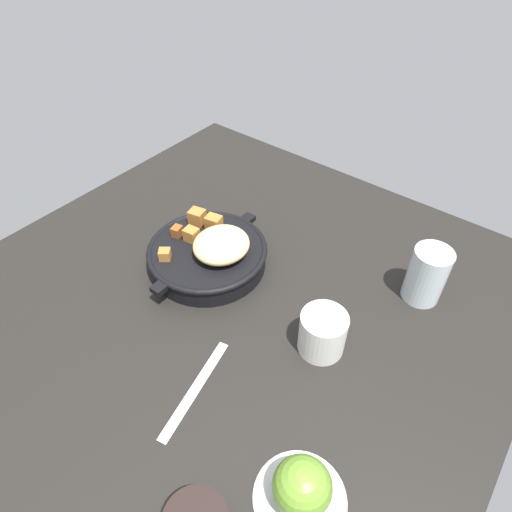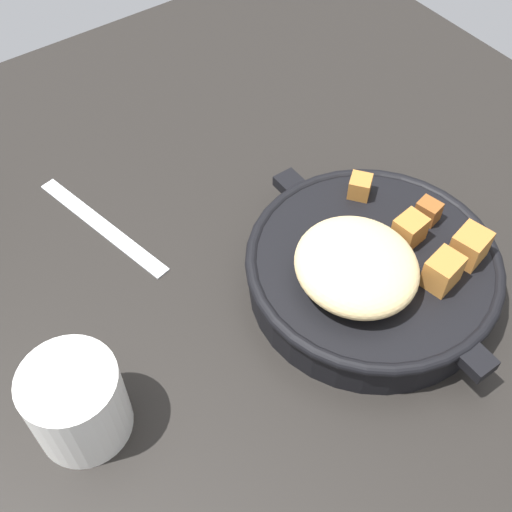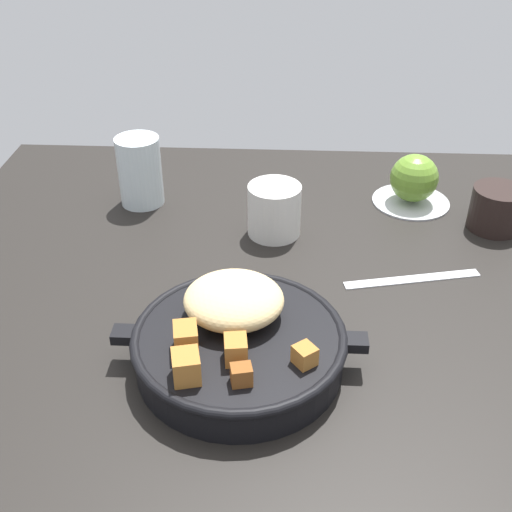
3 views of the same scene
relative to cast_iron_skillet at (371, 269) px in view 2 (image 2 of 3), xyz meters
The scene contains 4 objects.
ground_plane 11.05cm from the cast_iron_skillet, 62.23° to the left, with size 102.57×99.60×2.40cm, color black.
cast_iron_skillet is the anchor object (origin of this frame).
butter_knife 28.22cm from the cast_iron_skillet, 37.58° to the left, with size 18.87×1.60×0.36cm, color silver.
ceramic_mug_white 28.51cm from the cast_iron_skillet, 83.42° to the left, with size 7.84×7.84×7.82cm, color silver.
Camera 2 is at (-28.58, 21.34, 51.62)cm, focal length 45.92 mm.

